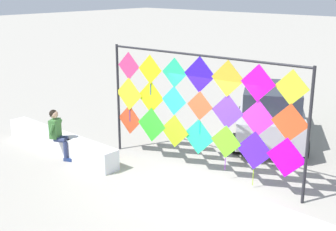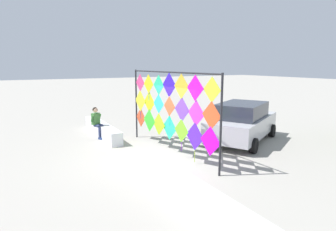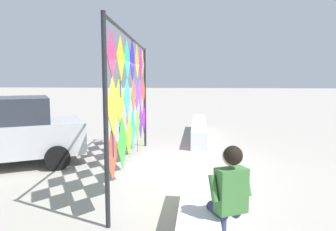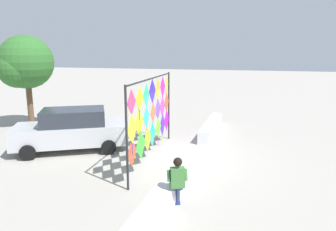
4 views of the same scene
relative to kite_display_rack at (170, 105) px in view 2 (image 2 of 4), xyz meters
name	(u,v)px [view 2 (image 2 of 4)]	position (x,y,z in m)	size (l,w,h in m)	color
ground	(149,158)	(0.27, -0.99, -1.83)	(120.00, 120.00, 0.00)	#9E998E
plaza_ledge_left	(102,129)	(-3.89, -1.51, -1.55)	(4.53, 0.50, 0.57)	silver
plaza_ledge_right	(206,203)	(4.44, -1.51, -1.55)	(4.53, 0.50, 0.57)	silver
kite_display_rack	(170,105)	(0.00, 0.00, 0.00)	(5.61, 0.47, 3.08)	#232328
seated_vendor	(97,120)	(-3.45, -1.84, -1.01)	(0.68, 0.61, 1.42)	navy
parked_car	(242,122)	(0.04, 3.55, -0.97)	(3.78, 4.72, 1.70)	#B7B7BC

